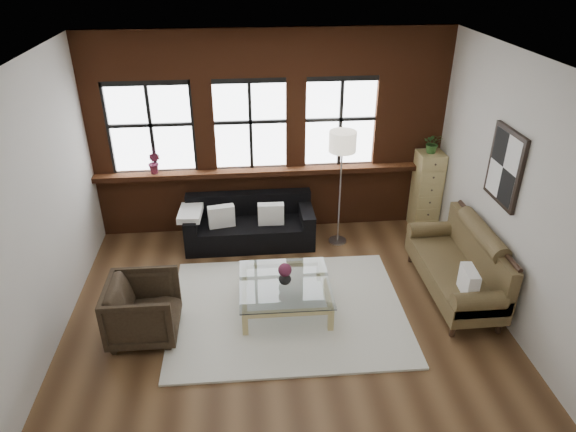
{
  "coord_description": "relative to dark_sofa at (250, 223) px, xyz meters",
  "views": [
    {
      "loc": [
        -0.46,
        -5.17,
        4.28
      ],
      "look_at": [
        0.1,
        0.6,
        1.15
      ],
      "focal_mm": 32.0,
      "sensor_mm": 36.0,
      "label": 1
    }
  ],
  "objects": [
    {
      "name": "floor",
      "position": [
        0.38,
        -1.9,
        -0.36
      ],
      "size": [
        5.5,
        5.5,
        0.0
      ],
      "primitive_type": "plane",
      "color": "#482E1A",
      "rests_on": "ground"
    },
    {
      "name": "ceiling",
      "position": [
        0.38,
        -1.9,
        2.84
      ],
      "size": [
        5.5,
        5.5,
        0.0
      ],
      "primitive_type": "plane",
      "rotation": [
        3.14,
        0.0,
        0.0
      ],
      "color": "white",
      "rests_on": "ground"
    },
    {
      "name": "wall_back",
      "position": [
        0.38,
        0.6,
        1.24
      ],
      "size": [
        5.5,
        0.0,
        5.5
      ],
      "primitive_type": "plane",
      "rotation": [
        1.57,
        0.0,
        0.0
      ],
      "color": "beige",
      "rests_on": "ground"
    },
    {
      "name": "wall_front",
      "position": [
        0.38,
        -4.4,
        1.24
      ],
      "size": [
        5.5,
        0.0,
        5.5
      ],
      "primitive_type": "plane",
      "rotation": [
        -1.57,
        0.0,
        0.0
      ],
      "color": "beige",
      "rests_on": "ground"
    },
    {
      "name": "wall_left",
      "position": [
        -2.37,
        -1.9,
        1.24
      ],
      "size": [
        0.0,
        5.0,
        5.0
      ],
      "primitive_type": "plane",
      "rotation": [
        1.57,
        0.0,
        1.57
      ],
      "color": "beige",
      "rests_on": "ground"
    },
    {
      "name": "wall_right",
      "position": [
        3.13,
        -1.9,
        1.24
      ],
      "size": [
        0.0,
        5.0,
        5.0
      ],
      "primitive_type": "plane",
      "rotation": [
        1.57,
        0.0,
        -1.57
      ],
      "color": "beige",
      "rests_on": "ground"
    },
    {
      "name": "brick_backwall",
      "position": [
        0.38,
        0.54,
        1.24
      ],
      "size": [
        5.5,
        0.12,
        3.2
      ],
      "primitive_type": null,
      "color": "#552814",
      "rests_on": "floor"
    },
    {
      "name": "sill_ledge",
      "position": [
        0.38,
        0.45,
        0.68
      ],
      "size": [
        5.5,
        0.3,
        0.08
      ],
      "primitive_type": "cube",
      "color": "#552814",
      "rests_on": "brick_backwall"
    },
    {
      "name": "window_left",
      "position": [
        -1.42,
        0.55,
        1.39
      ],
      "size": [
        1.38,
        0.1,
        1.5
      ],
      "primitive_type": null,
      "color": "black",
      "rests_on": "brick_backwall"
    },
    {
      "name": "window_mid",
      "position": [
        0.08,
        0.55,
        1.39
      ],
      "size": [
        1.38,
        0.1,
        1.5
      ],
      "primitive_type": null,
      "color": "black",
      "rests_on": "brick_backwall"
    },
    {
      "name": "window_right",
      "position": [
        1.48,
        0.55,
        1.39
      ],
      "size": [
        1.38,
        0.1,
        1.5
      ],
      "primitive_type": null,
      "color": "black",
      "rests_on": "brick_backwall"
    },
    {
      "name": "wall_poster",
      "position": [
        3.1,
        -1.6,
        1.49
      ],
      "size": [
        0.05,
        0.74,
        0.94
      ],
      "primitive_type": null,
      "color": "black",
      "rests_on": "wall_right"
    },
    {
      "name": "shag_rug",
      "position": [
        0.43,
        -1.78,
        -0.34
      ],
      "size": [
        3.04,
        2.4,
        0.03
      ],
      "primitive_type": "cube",
      "rotation": [
        0.0,
        0.0,
        -0.01
      ],
      "color": "beige",
      "rests_on": "floor"
    },
    {
      "name": "dark_sofa",
      "position": [
        0.0,
        0.0,
        0.0
      ],
      "size": [
        1.99,
        0.81,
        0.72
      ],
      "primitive_type": null,
      "color": "black",
      "rests_on": "floor"
    },
    {
      "name": "pillow_a",
      "position": [
        -0.43,
        -0.1,
        0.19
      ],
      "size": [
        0.42,
        0.21,
        0.34
      ],
      "primitive_type": "cube",
      "rotation": [
        0.0,
        0.0,
        0.19
      ],
      "color": "white",
      "rests_on": "dark_sofa"
    },
    {
      "name": "pillow_b",
      "position": [
        0.33,
        -0.1,
        0.19
      ],
      "size": [
        0.4,
        0.15,
        0.34
      ],
      "primitive_type": "cube",
      "rotation": [
        0.0,
        0.0,
        -0.03
      ],
      "color": "white",
      "rests_on": "dark_sofa"
    },
    {
      "name": "vintage_settee",
      "position": [
        2.68,
        -1.62,
        0.15
      ],
      "size": [
        0.85,
        1.92,
        1.02
      ],
      "primitive_type": null,
      "color": "brown",
      "rests_on": "floor"
    },
    {
      "name": "pillow_settee",
      "position": [
        2.6,
        -2.21,
        0.26
      ],
      "size": [
        0.17,
        0.39,
        0.34
      ],
      "primitive_type": "cube",
      "rotation": [
        0.0,
        0.0,
        -0.09
      ],
      "color": "white",
      "rests_on": "vintage_settee"
    },
    {
      "name": "armchair",
      "position": [
        -1.33,
        -2.05,
        0.02
      ],
      "size": [
        0.84,
        0.82,
        0.76
      ],
      "primitive_type": "imported",
      "rotation": [
        0.0,
        0.0,
        1.56
      ],
      "color": "black",
      "rests_on": "floor"
    },
    {
      "name": "coffee_table",
      "position": [
        0.4,
        -1.69,
        -0.18
      ],
      "size": [
        1.19,
        1.19,
        0.39
      ],
      "primitive_type": null,
      "rotation": [
        0.0,
        0.0,
        -0.02
      ],
      "color": "tan",
      "rests_on": "shag_rug"
    },
    {
      "name": "vase",
      "position": [
        0.4,
        -1.69,
        0.1
      ],
      "size": [
        0.21,
        0.21,
        0.17
      ],
      "primitive_type": "imported",
      "rotation": [
        0.0,
        0.0,
        -0.33
      ],
      "color": "#B2B2B2",
      "rests_on": "coffee_table"
    },
    {
      "name": "flowers",
      "position": [
        0.4,
        -1.69,
        0.22
      ],
      "size": [
        0.17,
        0.17,
        0.17
      ],
      "primitive_type": "sphere",
      "color": "maroon",
      "rests_on": "vase"
    },
    {
      "name": "drawer_chest",
      "position": [
        2.91,
        0.26,
        0.3
      ],
      "size": [
        0.41,
        0.41,
        1.32
      ],
      "primitive_type": "cube",
      "color": "tan",
      "rests_on": "floor"
    },
    {
      "name": "potted_plant_top",
      "position": [
        2.91,
        0.26,
        1.12
      ],
      "size": [
        0.35,
        0.32,
        0.32
      ],
      "primitive_type": "imported",
      "rotation": [
        0.0,
        0.0,
        -0.28
      ],
      "color": "#2D5923",
      "rests_on": "drawer_chest"
    },
    {
      "name": "floor_lamp",
      "position": [
        1.4,
        -0.11,
        0.64
      ],
      "size": [
        0.4,
        0.4,
        2.0
      ],
      "primitive_type": null,
      "color": "#A5A5A8",
      "rests_on": "floor"
    },
    {
      "name": "sill_plant",
      "position": [
        -1.42,
        0.42,
        0.9
      ],
      "size": [
        0.24,
        0.22,
        0.36
      ],
      "primitive_type": "imported",
      "rotation": [
        0.0,
        0.0,
        -0.42
      ],
      "color": "maroon",
      "rests_on": "sill_ledge"
    }
  ]
}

